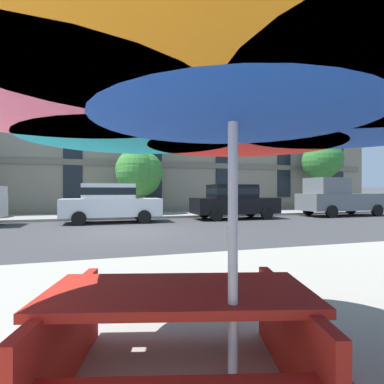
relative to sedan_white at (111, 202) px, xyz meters
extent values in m
plane|color=#38383A|center=(0.43, -3.70, -0.95)|extent=(120.00, 120.00, 0.00)
cube|color=gray|center=(0.43, 3.10, -0.89)|extent=(56.00, 3.60, 0.12)
cube|color=gray|center=(0.43, 11.30, 5.45)|extent=(39.27, 12.00, 12.80)
cube|color=#6B6056|center=(0.43, 5.26, 2.25)|extent=(38.49, 0.08, 0.36)
cube|color=#6B6056|center=(0.43, 5.26, 5.45)|extent=(38.49, 0.08, 0.36)
cube|color=#6B6056|center=(0.43, 5.26, 8.65)|extent=(38.49, 0.08, 0.36)
cube|color=black|center=(-2.02, 5.27, 5.85)|extent=(1.10, 0.06, 11.60)
cube|color=black|center=(2.89, 5.27, 5.85)|extent=(1.10, 0.06, 11.60)
cube|color=black|center=(7.80, 5.27, 5.85)|extent=(1.10, 0.06, 11.60)
cube|color=black|center=(12.71, 5.27, 5.85)|extent=(1.10, 0.06, 11.60)
cube|color=black|center=(17.62, 5.27, 5.85)|extent=(1.10, 0.06, 11.60)
cube|color=silver|center=(0.05, 0.00, -0.25)|extent=(4.40, 1.76, 0.80)
cube|color=silver|center=(-0.10, 0.00, 0.49)|extent=(2.30, 1.55, 0.68)
cube|color=black|center=(-0.10, 0.00, 0.49)|extent=(2.32, 1.57, 0.32)
cylinder|color=black|center=(1.42, 0.88, -0.65)|extent=(0.60, 0.22, 0.60)
cylinder|color=black|center=(1.42, -0.88, -0.65)|extent=(0.60, 0.22, 0.60)
cylinder|color=black|center=(-1.31, 0.88, -0.65)|extent=(0.60, 0.22, 0.60)
cylinder|color=black|center=(-1.31, -0.88, -0.65)|extent=(0.60, 0.22, 0.60)
cube|color=black|center=(6.22, 0.00, -0.25)|extent=(4.40, 1.76, 0.80)
cube|color=black|center=(6.07, 0.00, 0.49)|extent=(2.30, 1.55, 0.68)
cube|color=black|center=(6.07, 0.00, 0.49)|extent=(2.32, 1.57, 0.32)
cylinder|color=black|center=(7.58, 0.88, -0.65)|extent=(0.60, 0.22, 0.60)
cylinder|color=black|center=(7.58, -0.88, -0.65)|extent=(0.60, 0.22, 0.60)
cylinder|color=black|center=(4.85, 0.88, -0.65)|extent=(0.60, 0.22, 0.60)
cylinder|color=black|center=(4.85, -0.88, -0.65)|extent=(0.60, 0.22, 0.60)
cube|color=slate|center=(13.07, 0.00, -0.13)|extent=(5.10, 1.90, 0.96)
cube|color=slate|center=(11.97, 0.00, 0.80)|extent=(1.90, 1.75, 0.90)
cube|color=slate|center=(15.54, 0.00, 0.53)|extent=(0.16, 1.75, 0.36)
cylinder|color=black|center=(14.65, 0.95, -0.61)|extent=(0.68, 0.22, 0.68)
cylinder|color=black|center=(14.65, -0.95, -0.61)|extent=(0.68, 0.22, 0.68)
cylinder|color=black|center=(11.49, 0.95, -0.61)|extent=(0.68, 0.22, 0.68)
cylinder|color=black|center=(11.49, -0.95, -0.61)|extent=(0.68, 0.22, 0.68)
cylinder|color=brown|center=(1.79, 3.45, -0.12)|extent=(0.31, 0.31, 1.66)
sphere|color=#387F33|center=(1.94, 3.70, 1.64)|extent=(2.45, 2.45, 2.45)
sphere|color=#387F33|center=(1.87, 3.69, 1.35)|extent=(2.36, 2.36, 2.36)
sphere|color=#387F33|center=(1.53, 3.44, 1.55)|extent=(2.29, 2.29, 2.29)
sphere|color=#387F33|center=(1.58, 3.54, 1.73)|extent=(2.42, 2.42, 2.42)
cylinder|color=brown|center=(14.37, 3.63, 0.21)|extent=(0.35, 0.35, 2.32)
sphere|color=#2D702D|center=(14.60, 3.63, 2.58)|extent=(2.62, 2.62, 2.62)
sphere|color=#2D702D|center=(14.73, 3.34, 2.74)|extent=(2.51, 2.51, 2.51)
cylinder|color=silver|center=(0.27, -12.70, 0.21)|extent=(0.06, 0.06, 2.33)
cone|color=blue|center=(1.27, -12.70, 1.14)|extent=(1.75, 1.75, 0.47)
cone|color=red|center=(0.77, -11.84, 1.14)|extent=(1.75, 1.75, 0.47)
cone|color=#199EB2|center=(-0.23, -11.84, 1.14)|extent=(1.75, 1.75, 0.47)
cone|color=#E5668C|center=(-0.73, -12.70, 1.14)|extent=(1.75, 1.75, 0.47)
cone|color=blue|center=(0.27, -12.70, 1.18)|extent=(1.67, 1.67, 0.55)
cube|color=red|center=(0.03, -12.34, -0.21)|extent=(1.95, 1.24, 0.06)
cube|color=red|center=(0.19, -11.74, -0.51)|extent=(1.81, 0.74, 0.05)
cube|color=red|center=(0.78, -12.54, -0.58)|extent=(0.44, 1.37, 0.74)
cube|color=red|center=(-0.72, -12.14, -0.58)|extent=(0.44, 1.37, 0.74)
camera|label=1|loc=(-0.49, -14.36, 0.49)|focal=28.38mm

